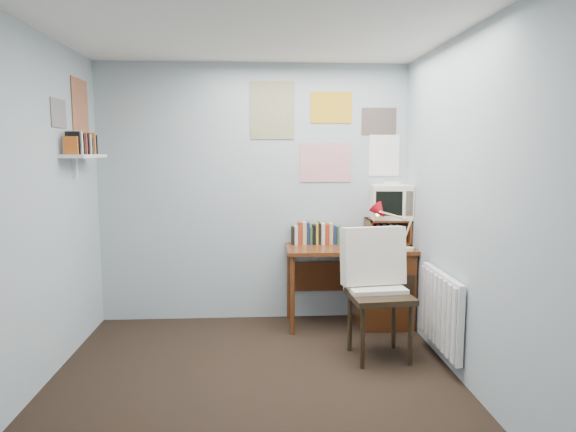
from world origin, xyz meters
name	(u,v)px	position (x,y,z in m)	size (l,w,h in m)	color
ground	(255,400)	(0.00, 0.00, 0.00)	(3.50, 3.50, 0.00)	black
back_wall	(254,193)	(0.00, 1.75, 1.25)	(3.00, 0.02, 2.50)	#A1ADB8
left_wall	(12,217)	(-1.50, 0.00, 1.25)	(0.02, 3.50, 2.50)	#A1ADB8
right_wall	(481,214)	(1.50, 0.00, 1.25)	(0.02, 3.50, 2.50)	#A1ADB8
ceiling	(251,12)	(0.00, 0.00, 2.50)	(3.00, 3.50, 0.02)	white
desk	(377,283)	(1.17, 1.48, 0.41)	(1.20, 0.55, 0.76)	#5D2E15
desk_chair	(380,297)	(1.00, 0.66, 0.51)	(0.52, 0.50, 1.02)	black
desk_lamp	(409,230)	(1.40, 1.26, 0.95)	(0.27, 0.23, 0.38)	red
tv_riser	(387,232)	(1.29, 1.59, 0.89)	(0.40, 0.30, 0.25)	#5D2E15
crt_tv	(391,200)	(1.32, 1.61, 1.19)	(0.38, 0.35, 0.36)	#ECE5C5
book_row	(322,233)	(0.66, 1.66, 0.87)	(0.60, 0.14, 0.22)	#5D2E15
radiator	(441,310)	(1.46, 0.55, 0.42)	(0.09, 0.80, 0.60)	white
wall_shelf	(84,156)	(-1.40, 1.10, 1.62)	(0.20, 0.62, 0.24)	white
posters_back	(326,132)	(0.70, 1.74, 1.85)	(1.20, 0.01, 0.90)	white
posters_left	(70,109)	(-1.49, 1.10, 2.00)	(0.01, 0.70, 0.60)	white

